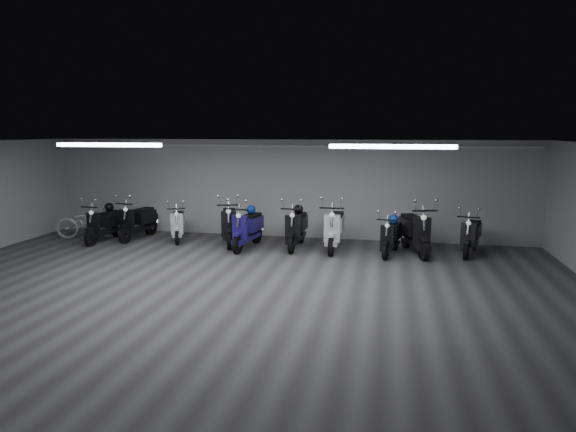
% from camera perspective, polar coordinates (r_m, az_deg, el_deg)
% --- Properties ---
extents(floor, '(14.00, 10.00, 0.01)m').
position_cam_1_polar(floor, '(9.72, -6.84, -8.49)').
color(floor, '#3D3D3F').
rests_on(floor, ground).
extents(ceiling, '(14.00, 10.00, 0.01)m').
position_cam_1_polar(ceiling, '(9.23, -7.20, 8.31)').
color(ceiling, gray).
rests_on(ceiling, ground).
extents(back_wall, '(14.00, 0.01, 2.80)m').
position_cam_1_polar(back_wall, '(14.16, -0.57, 3.18)').
color(back_wall, '#ADADB0').
rests_on(back_wall, ground).
extents(front_wall, '(14.00, 0.01, 2.80)m').
position_cam_1_polar(front_wall, '(5.04, -25.66, -10.12)').
color(front_wall, '#ADADB0').
rests_on(front_wall, ground).
extents(fluor_strip_left, '(2.40, 0.18, 0.08)m').
position_cam_1_polar(fluor_strip_left, '(11.42, -20.06, 7.75)').
color(fluor_strip_left, white).
rests_on(fluor_strip_left, ceiling).
extents(fluor_strip_right, '(2.40, 0.18, 0.08)m').
position_cam_1_polar(fluor_strip_right, '(9.75, 11.93, 7.87)').
color(fluor_strip_right, white).
rests_on(fluor_strip_right, ceiling).
extents(conduit, '(13.60, 0.05, 0.05)m').
position_cam_1_polar(conduit, '(13.99, -0.65, 8.11)').
color(conduit, white).
rests_on(conduit, back_wall).
extents(scooter_0, '(0.76, 1.80, 1.30)m').
position_cam_1_polar(scooter_0, '(14.50, -20.52, -0.27)').
color(scooter_0, black).
rests_on(scooter_0, floor).
extents(scooter_1, '(0.83, 1.88, 1.36)m').
position_cam_1_polar(scooter_1, '(14.55, -17.02, 0.06)').
color(scooter_1, black).
rests_on(scooter_1, floor).
extents(scooter_2, '(1.10, 1.73, 1.22)m').
position_cam_1_polar(scooter_2, '(14.06, -12.65, -0.35)').
color(scooter_2, silver).
rests_on(scooter_2, floor).
extents(scooter_3, '(1.21, 2.05, 1.45)m').
position_cam_1_polar(scooter_3, '(13.38, -6.86, -0.21)').
color(scooter_3, black).
rests_on(scooter_3, floor).
extents(scooter_4, '(0.86, 1.94, 1.40)m').
position_cam_1_polar(scooter_4, '(12.82, -4.73, -0.72)').
color(scooter_4, navy).
rests_on(scooter_4, floor).
extents(scooter_5, '(0.66, 1.89, 1.40)m').
position_cam_1_polar(scooter_5, '(12.83, 0.99, -0.67)').
color(scooter_5, black).
rests_on(scooter_5, floor).
extents(scooter_6, '(0.68, 1.99, 1.48)m').
position_cam_1_polar(scooter_6, '(12.67, 5.41, -0.67)').
color(scooter_6, silver).
rests_on(scooter_6, floor).
extents(scooter_7, '(0.88, 1.69, 1.20)m').
position_cam_1_polar(scooter_7, '(12.39, 11.87, -1.74)').
color(scooter_7, black).
rests_on(scooter_7, floor).
extents(scooter_8, '(1.19, 2.10, 1.49)m').
position_cam_1_polar(scooter_8, '(12.61, 14.50, -0.98)').
color(scooter_8, black).
rests_on(scooter_8, floor).
extents(scooter_9, '(1.06, 1.82, 1.28)m').
position_cam_1_polar(scooter_9, '(12.95, 20.46, -1.47)').
color(scooter_9, black).
rests_on(scooter_9, floor).
extents(bicycle, '(1.86, 1.09, 1.14)m').
position_cam_1_polar(bicycle, '(15.15, -22.14, -0.29)').
color(bicycle, silver).
rests_on(bicycle, floor).
extents(helmet_0, '(0.25, 0.25, 0.25)m').
position_cam_1_polar(helmet_0, '(14.65, -20.00, 0.97)').
color(helmet_0, black).
rests_on(helmet_0, scooter_0).
extents(helmet_1, '(0.25, 0.25, 0.25)m').
position_cam_1_polar(helmet_1, '(13.03, 1.23, 0.79)').
color(helmet_1, black).
rests_on(helmet_1, scooter_5).
extents(helmet_2, '(0.24, 0.24, 0.24)m').
position_cam_1_polar(helmet_2, '(13.01, -4.29, 0.72)').
color(helmet_2, navy).
rests_on(helmet_2, scooter_4).
extents(helmet_3, '(0.24, 0.24, 0.24)m').
position_cam_1_polar(helmet_3, '(12.55, 12.14, -0.36)').
color(helmet_3, '#0E3D9A').
rests_on(helmet_3, scooter_7).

